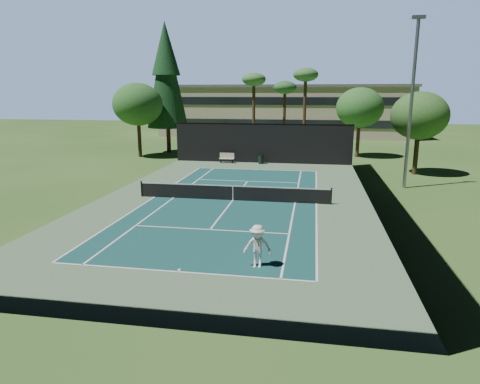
% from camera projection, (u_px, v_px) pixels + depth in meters
% --- Properties ---
extents(ground, '(160.00, 160.00, 0.00)m').
position_uv_depth(ground, '(233.00, 200.00, 28.46)').
color(ground, '#335B22').
rests_on(ground, ground).
extents(apron_slab, '(18.00, 32.00, 0.01)m').
position_uv_depth(apron_slab, '(233.00, 200.00, 28.45)').
color(apron_slab, '#547451').
rests_on(apron_slab, ground).
extents(court_surface, '(10.97, 23.77, 0.01)m').
position_uv_depth(court_surface, '(233.00, 200.00, 28.45)').
color(court_surface, '#164746').
rests_on(court_surface, ground).
extents(court_lines, '(11.07, 23.87, 0.01)m').
position_uv_depth(court_lines, '(233.00, 200.00, 28.45)').
color(court_lines, white).
rests_on(court_lines, ground).
extents(tennis_net, '(12.90, 0.10, 1.10)m').
position_uv_depth(tennis_net, '(233.00, 192.00, 28.33)').
color(tennis_net, black).
rests_on(tennis_net, ground).
extents(fence, '(18.04, 32.05, 4.03)m').
position_uv_depth(fence, '(233.00, 171.00, 28.07)').
color(fence, black).
rests_on(fence, ground).
extents(player, '(1.19, 0.71, 1.80)m').
position_uv_depth(player, '(258.00, 246.00, 17.35)').
color(player, white).
rests_on(player, ground).
extents(tennis_ball_a, '(0.06, 0.06, 0.06)m').
position_uv_depth(tennis_ball_a, '(90.00, 266.00, 17.56)').
color(tennis_ball_a, '#B2CE2E').
rests_on(tennis_ball_a, ground).
extents(tennis_ball_b, '(0.07, 0.07, 0.07)m').
position_uv_depth(tennis_ball_b, '(216.00, 194.00, 29.99)').
color(tennis_ball_b, '#DEF638').
rests_on(tennis_ball_b, ground).
extents(tennis_ball_c, '(0.08, 0.08, 0.08)m').
position_uv_depth(tennis_ball_c, '(224.00, 189.00, 31.80)').
color(tennis_ball_c, '#C6E433').
rests_on(tennis_ball_c, ground).
extents(tennis_ball_d, '(0.08, 0.08, 0.08)m').
position_uv_depth(tennis_ball_d, '(193.00, 190.00, 31.20)').
color(tennis_ball_d, '#E3F337').
rests_on(tennis_ball_d, ground).
extents(park_bench, '(1.50, 0.45, 1.02)m').
position_uv_depth(park_bench, '(227.00, 158.00, 43.67)').
color(park_bench, beige).
rests_on(park_bench, ground).
extents(trash_bin, '(0.56, 0.56, 0.95)m').
position_uv_depth(trash_bin, '(261.00, 159.00, 43.11)').
color(trash_bin, black).
rests_on(trash_bin, ground).
extents(pine_tree, '(4.80, 4.80, 15.00)m').
position_uv_depth(pine_tree, '(166.00, 70.00, 49.41)').
color(pine_tree, '#472C1E').
rests_on(pine_tree, ground).
extents(palm_a, '(2.80, 2.80, 9.32)m').
position_uv_depth(palm_a, '(254.00, 83.00, 49.98)').
color(palm_a, '#452C1D').
rests_on(palm_a, ground).
extents(palm_b, '(2.80, 2.80, 8.42)m').
position_uv_depth(palm_b, '(285.00, 90.00, 51.51)').
color(palm_b, '#3F2A1B').
rests_on(palm_b, ground).
extents(palm_c, '(2.80, 2.80, 9.77)m').
position_uv_depth(palm_c, '(306.00, 78.00, 47.94)').
color(palm_c, '#462E1E').
rests_on(palm_c, ground).
extents(decid_tree_a, '(5.12, 5.12, 7.62)m').
position_uv_depth(decid_tree_a, '(360.00, 108.00, 46.70)').
color(decid_tree_a, '#4F3022').
rests_on(decid_tree_a, ground).
extents(decid_tree_b, '(4.80, 4.80, 7.14)m').
position_uv_depth(decid_tree_b, '(419.00, 116.00, 36.51)').
color(decid_tree_b, '#422F1C').
rests_on(decid_tree_b, ground).
extents(decid_tree_c, '(5.44, 5.44, 8.09)m').
position_uv_depth(decid_tree_c, '(138.00, 105.00, 46.76)').
color(decid_tree_c, '#42291C').
rests_on(decid_tree_c, ground).
extents(campus_building, '(40.50, 12.50, 8.30)m').
position_uv_depth(campus_building, '(284.00, 110.00, 71.65)').
color(campus_building, tan).
rests_on(campus_building, ground).
extents(light_pole, '(0.90, 0.25, 12.22)m').
position_uv_depth(light_pole, '(411.00, 100.00, 30.77)').
color(light_pole, gray).
rests_on(light_pole, ground).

